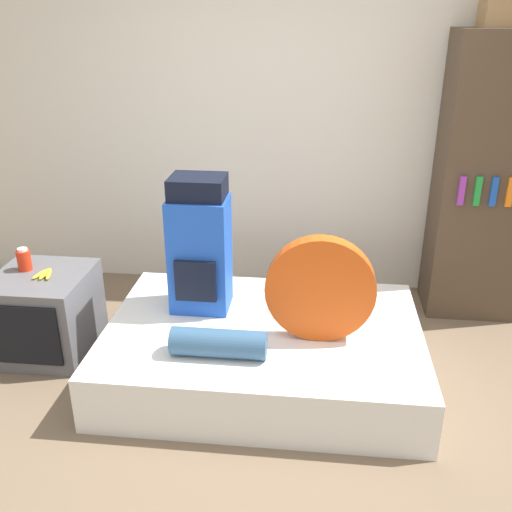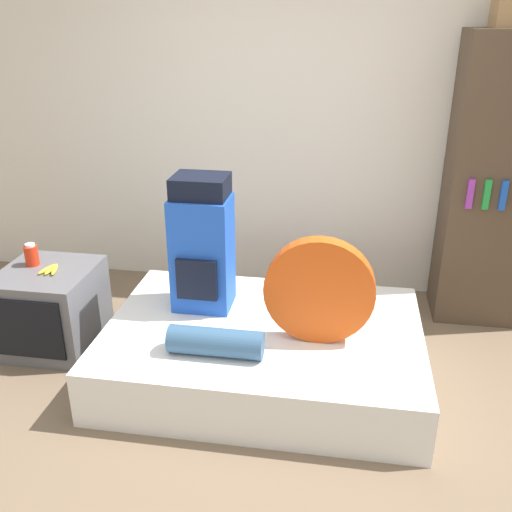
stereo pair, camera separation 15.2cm
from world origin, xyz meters
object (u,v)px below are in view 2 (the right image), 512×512
object	(u,v)px
backpack	(202,245)
television	(51,308)
tent_bag	(319,291)
bookshelf	(496,184)
sleeping_roll	(216,342)
canister	(32,255)

from	to	relation	value
backpack	television	distance (m)	1.11
tent_bag	bookshelf	world-z (taller)	bookshelf
television	tent_bag	bearing A→B (deg)	-6.55
sleeping_roll	television	size ratio (longest dim) A/B	0.85
bookshelf	tent_bag	bearing A→B (deg)	-134.80
television	bookshelf	bearing A→B (deg)	17.79
canister	bookshelf	bearing A→B (deg)	15.89
bookshelf	canister	bearing A→B (deg)	-164.11
backpack	sleeping_roll	bearing A→B (deg)	-69.79
backpack	television	size ratio (longest dim) A/B	1.38
tent_bag	canister	distance (m)	1.88
canister	television	bearing A→B (deg)	-29.79
sleeping_roll	canister	xyz separation A→B (m)	(-1.33, 0.52, 0.20)
sleeping_roll	backpack	bearing A→B (deg)	110.21
tent_bag	bookshelf	distance (m)	1.60
sleeping_roll	television	distance (m)	1.30
sleeping_roll	television	xyz separation A→B (m)	(-1.21, 0.45, -0.14)
canister	backpack	bearing A→B (deg)	1.36
tent_bag	sleeping_roll	xyz separation A→B (m)	(-0.53, -0.25, -0.23)
backpack	tent_bag	world-z (taller)	backpack
television	canister	world-z (taller)	canister
backpack	bookshelf	size ratio (longest dim) A/B	0.43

